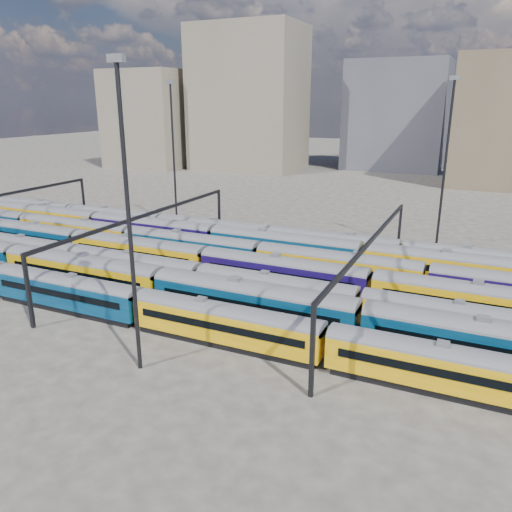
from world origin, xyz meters
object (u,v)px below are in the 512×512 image
at_px(rake_0, 225,320).
at_px(mast_2, 128,211).
at_px(rake_1, 161,283).
at_px(rake_2, 360,301).

xyz_separation_m(rake_0, mast_2, (-4.74, -7.00, 11.42)).
relative_size(rake_0, rake_1, 1.03).
height_order(rake_0, mast_2, mast_2).
relative_size(rake_1, mast_2, 5.26).
distance_m(rake_0, rake_1, 11.89).
bearing_deg(mast_2, rake_1, 116.69).
bearing_deg(rake_0, rake_2, 43.58).
bearing_deg(rake_1, rake_2, 13.22).
xyz_separation_m(rake_1, rake_2, (21.29, 5.00, -0.44)).
distance_m(rake_0, rake_2, 14.51).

